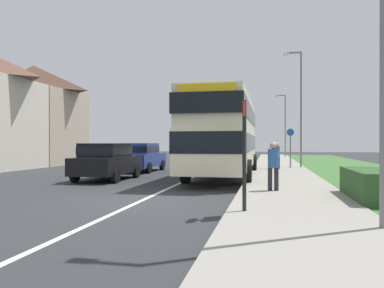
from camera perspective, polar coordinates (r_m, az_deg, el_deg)
name	(u,v)px	position (r m, az deg, el deg)	size (l,w,h in m)	color
ground_plane	(141,201)	(10.71, -7.82, -8.65)	(120.00, 120.00, 0.00)	#2D3033
lane_marking_centre	(195,176)	(18.40, 0.52, -4.94)	(0.14, 60.00, 0.01)	silver
pavement_near_side	(285,181)	(16.08, 14.03, -5.49)	(3.20, 68.00, 0.12)	gray
roadside_hedge	(371,186)	(11.39, 25.80, -5.86)	(1.10, 3.02, 0.90)	#2D5128
double_decker_bus	(225,133)	(17.88, 5.06, 1.77)	(2.80, 11.11, 3.70)	beige
parked_car_black	(107,160)	(16.84, -12.95, -2.38)	(2.00, 3.95, 1.62)	black
parked_car_blue	(141,156)	(21.54, -7.87, -1.82)	(1.95, 4.22, 1.62)	navy
pedestrian_at_stop	(273,164)	(12.14, 12.36, -2.99)	(0.34, 0.34, 1.67)	#23232D
pedestrian_walking_away	(277,154)	(22.36, 12.90, -1.55)	(0.34, 0.34, 1.67)	#23232D
bus_stop_sign	(244,147)	(8.39, 8.05, -0.53)	(0.09, 0.52, 2.60)	black
cycle_route_sign	(290,146)	(23.69, 14.88, -0.36)	(0.44, 0.08, 2.52)	slate
street_lamp_mid	(299,102)	(24.38, 16.15, 6.27)	(1.14, 0.20, 7.38)	slate
street_lamp_far	(284,121)	(42.31, 13.97, 3.39)	(1.14, 0.20, 6.97)	slate
house_terrace_far_side	(7,112)	(28.81, -26.48, 4.45)	(6.44, 11.47, 7.61)	beige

